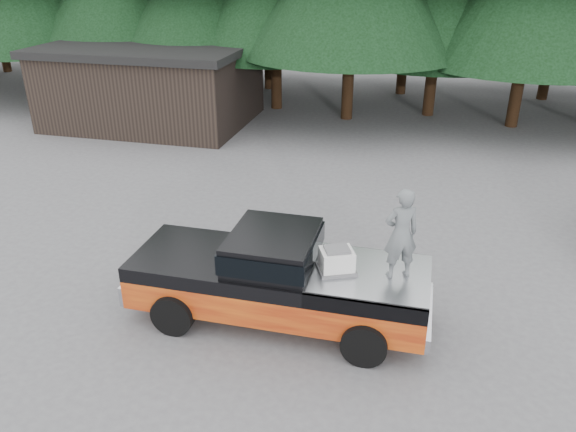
% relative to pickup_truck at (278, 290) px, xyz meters
% --- Properties ---
extents(ground, '(120.00, 120.00, 0.00)m').
position_rel_pickup_truck_xyz_m(ground, '(0.03, 0.75, -0.67)').
color(ground, '#4D4D50').
rests_on(ground, ground).
extents(pickup_truck, '(6.00, 2.04, 1.33)m').
position_rel_pickup_truck_xyz_m(pickup_truck, '(0.00, 0.00, 0.00)').
color(pickup_truck, '#C55613').
rests_on(pickup_truck, ground).
extents(truck_cab, '(1.66, 1.90, 0.59)m').
position_rel_pickup_truck_xyz_m(truck_cab, '(-0.10, 0.00, 0.96)').
color(truck_cab, black).
rests_on(truck_cab, pickup_truck).
extents(air_compressor, '(0.75, 0.70, 0.41)m').
position_rel_pickup_truck_xyz_m(air_compressor, '(1.16, -0.09, 0.87)').
color(air_compressor, silver).
rests_on(air_compressor, pickup_truck).
extents(man_on_bed, '(0.75, 0.65, 1.75)m').
position_rel_pickup_truck_xyz_m(man_on_bed, '(2.28, 0.01, 1.54)').
color(man_on_bed, '#585D5F').
rests_on(man_on_bed, pickup_truck).
extents(utility_building, '(8.40, 6.40, 3.30)m').
position_rel_pickup_truck_xyz_m(utility_building, '(-8.97, 12.75, 1.00)').
color(utility_building, black).
rests_on(utility_building, ground).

